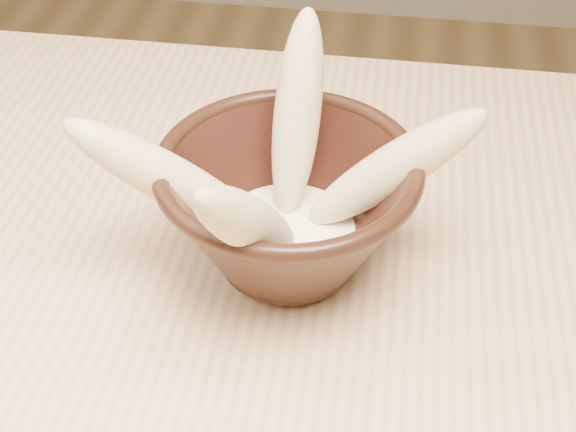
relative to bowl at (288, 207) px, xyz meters
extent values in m
cube|color=#E0B17B|center=(0.16, -0.09, -0.08)|extent=(1.20, 0.80, 0.04)
cylinder|color=tan|center=(-0.38, 0.25, -0.45)|extent=(0.05, 0.05, 0.71)
cylinder|color=black|center=(0.00, 0.00, -0.05)|extent=(0.08, 0.08, 0.01)
cylinder|color=black|center=(0.00, 0.00, -0.03)|extent=(0.08, 0.08, 0.01)
torus|color=black|center=(0.00, 0.00, 0.04)|extent=(0.18, 0.18, 0.01)
cylinder|color=#FFF6CD|center=(0.00, 0.00, -0.02)|extent=(0.10, 0.10, 0.01)
ellipsoid|color=#CBB978|center=(0.00, 0.05, 0.04)|extent=(0.04, 0.10, 0.14)
ellipsoid|color=#CBB978|center=(-0.08, -0.02, 0.03)|extent=(0.15, 0.06, 0.12)
ellipsoid|color=#CBB978|center=(0.07, 0.02, 0.03)|extent=(0.14, 0.05, 0.12)
ellipsoid|color=#CBB978|center=(-0.01, -0.06, 0.04)|extent=(0.07, 0.13, 0.14)
camera|label=1|loc=(0.06, -0.42, 0.36)|focal=50.00mm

